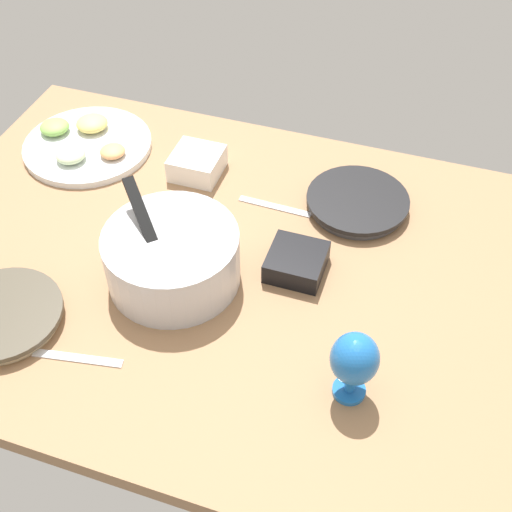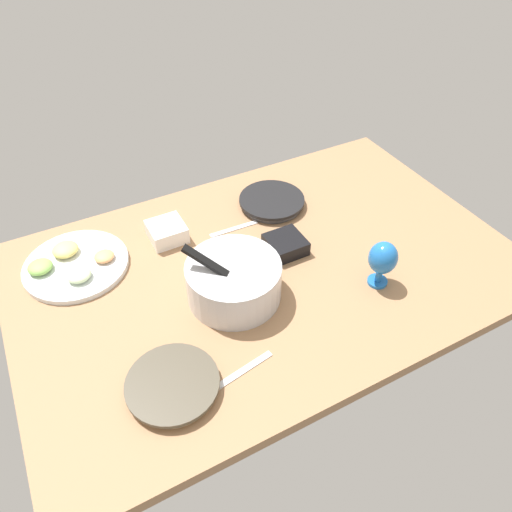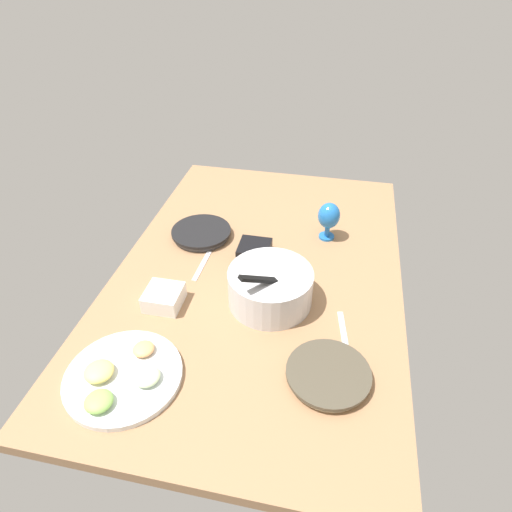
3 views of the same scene
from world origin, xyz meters
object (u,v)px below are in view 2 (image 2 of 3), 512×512
object	(u,v)px
dinner_plate_left	(272,202)
dinner_plate_right	(173,385)
hurricane_glass_blue	(383,259)
mixing_bowl	(234,280)
square_bowl_white	(167,231)
fruit_platter	(74,264)
square_bowl_black	(286,244)

from	to	relation	value
dinner_plate_left	dinner_plate_right	distance (cm)	82.57
dinner_plate_left	hurricane_glass_blue	size ratio (longest dim) A/B	1.53
mixing_bowl	hurricane_glass_blue	distance (cm)	45.10
mixing_bowl	dinner_plate_left	bearing A→B (deg)	-133.20
hurricane_glass_blue	dinner_plate_right	bearing A→B (deg)	4.67
hurricane_glass_blue	dinner_plate_left	bearing A→B (deg)	-79.23
mixing_bowl	square_bowl_white	world-z (taller)	mixing_bowl
square_bowl_white	mixing_bowl	bearing A→B (deg)	103.95
dinner_plate_right	fruit_platter	size ratio (longest dim) A/B	0.72
dinner_plate_left	square_bowl_white	xyz separation A→B (cm)	(41.01, -0.24, 1.66)
dinner_plate_right	square_bowl_black	distance (cm)	61.37
dinner_plate_left	mixing_bowl	distance (cm)	47.59
dinner_plate_left	fruit_platter	size ratio (longest dim) A/B	0.73
mixing_bowl	square_bowl_black	world-z (taller)	mixing_bowl
square_bowl_white	square_bowl_black	size ratio (longest dim) A/B	0.99
dinner_plate_left	square_bowl_white	size ratio (longest dim) A/B	2.04
dinner_plate_right	square_bowl_white	xyz separation A→B (cm)	(-19.39, -56.54, 1.71)
fruit_platter	square_bowl_black	world-z (taller)	fruit_platter
square_bowl_black	dinner_plate_right	bearing A→B (deg)	31.72
mixing_bowl	square_bowl_black	distance (cm)	26.64
dinner_plate_left	hurricane_glass_blue	world-z (taller)	hurricane_glass_blue
dinner_plate_right	square_bowl_black	size ratio (longest dim) A/B	2.00
dinner_plate_left	fruit_platter	bearing A→B (deg)	-0.47
mixing_bowl	square_bowl_black	size ratio (longest dim) A/B	2.35
mixing_bowl	hurricane_glass_blue	xyz separation A→B (cm)	(-42.01, 16.09, 3.26)
square_bowl_black	hurricane_glass_blue	bearing A→B (deg)	123.89
mixing_bowl	fruit_platter	size ratio (longest dim) A/B	0.85
square_bowl_black	square_bowl_white	bearing A→B (deg)	-36.50
mixing_bowl	fruit_platter	world-z (taller)	mixing_bowl
hurricane_glass_blue	square_bowl_black	size ratio (longest dim) A/B	1.32
square_bowl_black	mixing_bowl	bearing A→B (deg)	23.40
dinner_plate_left	fruit_platter	xyz separation A→B (cm)	(72.65, -0.59, -0.13)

